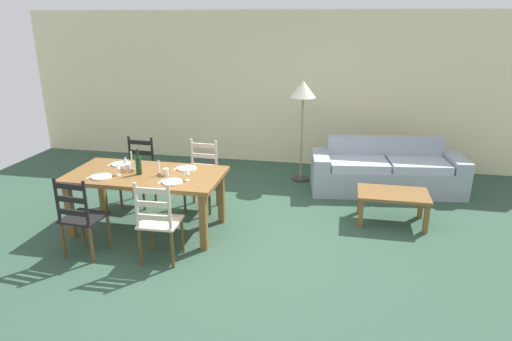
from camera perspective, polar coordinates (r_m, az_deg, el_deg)
name	(u,v)px	position (r m, az deg, el deg)	size (l,w,h in m)	color
ground_plane	(240,242)	(5.48, -2.07, -9.14)	(9.60, 9.60, 0.02)	#2E4D3B
wall_far	(281,89)	(8.17, 3.23, 10.32)	(9.60, 0.16, 2.70)	beige
dining_table	(146,180)	(5.70, -13.84, -1.16)	(1.90, 0.96, 0.75)	brown
dining_chair_near_left	(81,217)	(5.33, -21.45, -5.52)	(0.45, 0.43, 0.96)	black
dining_chair_near_right	(158,222)	(4.97, -12.35, -6.39)	(0.43, 0.41, 0.96)	beige
dining_chair_far_left	(138,172)	(6.61, -14.77, -0.14)	(0.44, 0.42, 0.96)	black
dining_chair_far_right	(202,176)	(6.28, -6.92, -0.65)	(0.43, 0.41, 0.96)	beige
dinner_plate_near_left	(102,177)	(5.67, -19.10, -0.77)	(0.24, 0.24, 0.02)	white
fork_near_left	(90,176)	(5.74, -20.39, -0.72)	(0.02, 0.17, 0.01)	silver
dinner_plate_near_right	(173,182)	(5.28, -10.61, -1.45)	(0.24, 0.24, 0.02)	white
fork_near_right	(160,182)	(5.34, -12.10, -1.39)	(0.02, 0.17, 0.01)	silver
dinner_plate_far_left	(121,164)	(6.08, -16.79, 0.78)	(0.24, 0.24, 0.02)	white
fork_far_left	(111,164)	(6.15, -18.02, 0.81)	(0.02, 0.17, 0.01)	silver
dinner_plate_far_right	(187,168)	(5.72, -8.78, 0.26)	(0.24, 0.24, 0.02)	white
fork_far_right	(176,168)	(5.77, -10.18, 0.29)	(0.02, 0.17, 0.01)	silver
wine_bottle	(139,165)	(5.62, -14.76, 0.69)	(0.07, 0.07, 0.32)	#143819
wine_glass_near_left	(118,166)	(5.66, -17.25, 0.50)	(0.06, 0.06, 0.16)	white
wine_glass_near_right	(187,172)	(5.29, -8.79, -0.13)	(0.06, 0.06, 0.16)	white
wine_glass_far_left	(125,160)	(5.88, -16.33, 1.27)	(0.06, 0.06, 0.16)	white
coffee_cup_primary	(166,172)	(5.52, -11.45, -0.20)	(0.07, 0.07, 0.09)	beige
coffee_cup_secondary	(128,167)	(5.80, -16.02, 0.39)	(0.07, 0.07, 0.09)	beige
candle_tall	(132,166)	(5.74, -15.52, 0.55)	(0.05, 0.05, 0.26)	#998C66
candle_short	(159,171)	(5.54, -12.25, -0.11)	(0.05, 0.05, 0.19)	#998C66
couch	(385,172)	(7.24, 16.19, -0.17)	(2.37, 1.10, 0.80)	#98A2AC
coffee_table	(393,197)	(6.08, 17.05, -3.27)	(0.90, 0.56, 0.42)	brown
standing_lamp	(303,95)	(7.15, 6.02, 9.51)	(0.40, 0.40, 1.64)	#332D28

